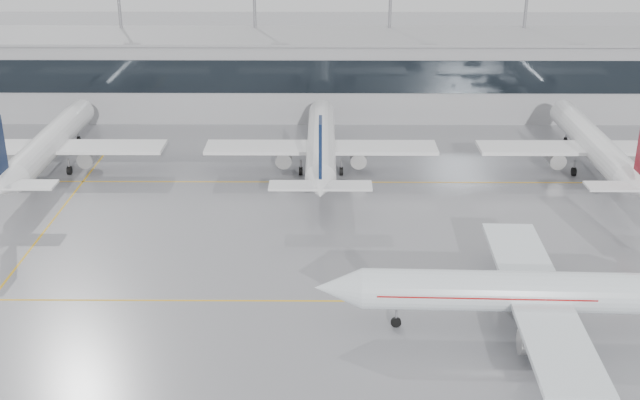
{
  "coord_description": "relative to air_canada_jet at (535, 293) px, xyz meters",
  "views": [
    {
      "loc": [
        0.51,
        -63.91,
        36.39
      ],
      "look_at": [
        0.0,
        12.0,
        5.0
      ],
      "focal_mm": 45.0,
      "sensor_mm": 36.0,
      "label": 1
    }
  ],
  "objects": [
    {
      "name": "air_canada_jet",
      "position": [
        0.0,
        0.0,
        0.0
      ],
      "size": [
        36.16,
        28.82,
        11.33
      ],
      "rotation": [
        0.0,
        0.0,
        3.11
      ],
      "color": "white",
      "rests_on": "ground"
    },
    {
      "name": "taxi_line_main",
      "position": [
        -18.14,
        4.79,
        -3.59
      ],
      "size": [
        120.0,
        0.25,
        0.01
      ],
      "primitive_type": "cube",
      "color": "yellow",
      "rests_on": "ground"
    },
    {
      "name": "taxi_line_cross",
      "position": [
        -48.14,
        19.79,
        -3.59
      ],
      "size": [
        0.25,
        60.0,
        0.01
      ],
      "primitive_type": "cube",
      "color": "yellow",
      "rests_on": "ground"
    },
    {
      "name": "terminal",
      "position": [
        -18.14,
        66.79,
        2.41
      ],
      "size": [
        180.0,
        15.0,
        12.0
      ],
      "primitive_type": "cube",
      "color": "gray",
      "rests_on": "ground"
    },
    {
      "name": "parked_jet_c",
      "position": [
        -18.14,
        38.48,
        0.12
      ],
      "size": [
        29.64,
        36.96,
        11.72
      ],
      "rotation": [
        0.0,
        0.0,
        1.57
      ],
      "color": "white",
      "rests_on": "ground"
    },
    {
      "name": "terminal_roof",
      "position": [
        -18.14,
        66.79,
        8.61
      ],
      "size": [
        182.0,
        16.0,
        0.4
      ],
      "primitive_type": "cube",
      "color": "gray",
      "rests_on": "ground"
    },
    {
      "name": "ground",
      "position": [
        -18.14,
        4.79,
        -3.59
      ],
      "size": [
        320.0,
        320.0,
        0.0
      ],
      "primitive_type": "plane",
      "color": "gray",
      "rests_on": "ground"
    },
    {
      "name": "taxi_line_north",
      "position": [
        -18.14,
        34.79,
        -3.59
      ],
      "size": [
        120.0,
        0.25,
        0.01
      ],
      "primitive_type": "cube",
      "color": "yellow",
      "rests_on": "ground"
    },
    {
      "name": "parked_jet_b",
      "position": [
        -53.14,
        38.48,
        0.12
      ],
      "size": [
        29.64,
        36.96,
        11.72
      ],
      "rotation": [
        0.0,
        0.0,
        1.57
      ],
      "color": "white",
      "rests_on": "ground"
    },
    {
      "name": "parked_jet_d",
      "position": [
        16.86,
        38.48,
        0.12
      ],
      "size": [
        29.64,
        36.96,
        11.72
      ],
      "rotation": [
        0.0,
        0.0,
        1.57
      ],
      "color": "white",
      "rests_on": "ground"
    },
    {
      "name": "terminal_glass",
      "position": [
        -18.14,
        59.24,
        3.91
      ],
      "size": [
        180.0,
        0.2,
        5.0
      ],
      "primitive_type": "cube",
      "color": "black",
      "rests_on": "ground"
    },
    {
      "name": "light_masts",
      "position": [
        -18.14,
        72.79,
        9.75
      ],
      "size": [
        156.4,
        1.0,
        22.6
      ],
      "color": "gray",
      "rests_on": "ground"
    }
  ]
}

